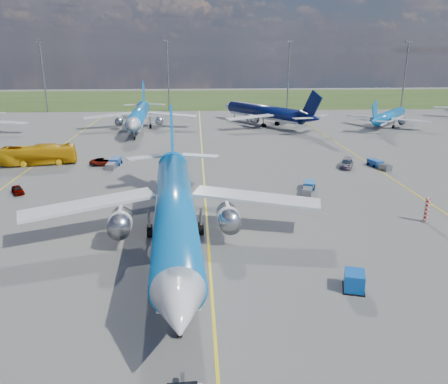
{
  "coord_description": "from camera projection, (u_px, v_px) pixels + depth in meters",
  "views": [
    {
      "loc": [
        -1.02,
        -38.79,
        19.48
      ],
      "look_at": [
        1.99,
        8.73,
        4.0
      ],
      "focal_mm": 35.0,
      "sensor_mm": 36.0,
      "label": 1
    }
  ],
  "objects": [
    {
      "name": "ground",
      "position": [
        209.0,
        258.0,
        42.9
      ],
      "size": [
        400.0,
        400.0,
        0.0
      ],
      "primitive_type": "plane",
      "color": "#525250",
      "rests_on": "ground"
    },
    {
      "name": "grass_strip",
      "position": [
        198.0,
        99.0,
        185.26
      ],
      "size": [
        400.0,
        80.0,
        0.01
      ],
      "primitive_type": "cube",
      "color": "#2D4719",
      "rests_on": "ground"
    },
    {
      "name": "taxiway_lines",
      "position": [
        205.0,
        179.0,
        69.2
      ],
      "size": [
        60.25,
        160.0,
        0.02
      ],
      "color": "yellow",
      "rests_on": "ground"
    },
    {
      "name": "floodlight_masts",
      "position": [
        229.0,
        72.0,
        144.02
      ],
      "size": [
        202.2,
        0.5,
        22.7
      ],
      "color": "slate",
      "rests_on": "ground"
    },
    {
      "name": "warning_post",
      "position": [
        427.0,
        210.0,
        51.6
      ],
      "size": [
        0.5,
        0.5,
        3.0
      ],
      "primitive_type": "cylinder",
      "color": "red",
      "rests_on": "ground"
    },
    {
      "name": "bg_jet_nnw",
      "position": [
        140.0,
        130.0,
        112.13
      ],
      "size": [
        32.65,
        42.09,
        10.75
      ],
      "primitive_type": null,
      "rotation": [
        0.0,
        0.0,
        0.03
      ],
      "color": "blue",
      "rests_on": "ground"
    },
    {
      "name": "bg_jet_n",
      "position": [
        264.0,
        125.0,
        119.49
      ],
      "size": [
        46.5,
        49.16,
        10.26
      ],
      "primitive_type": null,
      "rotation": [
        0.0,
        0.0,
        3.72
      ],
      "color": "#071142",
      "rests_on": "ground"
    },
    {
      "name": "bg_jet_ne",
      "position": [
        388.0,
        126.0,
        117.48
      ],
      "size": [
        37.12,
        38.1,
        7.94
      ],
      "primitive_type": null,
      "rotation": [
        0.0,
        0.0,
        2.45
      ],
      "color": "blue",
      "rests_on": "ground"
    },
    {
      "name": "main_airliner",
      "position": [
        176.0,
        246.0,
        45.59
      ],
      "size": [
        37.25,
        47.45,
        11.92
      ],
      "primitive_type": null,
      "rotation": [
        0.0,
        0.0,
        0.06
      ],
      "color": "blue",
      "rests_on": "ground"
    },
    {
      "name": "uld_container",
      "position": [
        354.0,
        281.0,
        37.1
      ],
      "size": [
        2.15,
        2.42,
        1.63
      ],
      "primitive_type": "cube",
      "rotation": [
        0.0,
        0.0,
        -0.3
      ],
      "color": "#0C4FB3",
      "rests_on": "ground"
    },
    {
      "name": "apron_bus",
      "position": [
        39.0,
        155.0,
        77.58
      ],
      "size": [
        13.09,
        5.18,
        3.55
      ],
      "primitive_type": "imported",
      "rotation": [
        0.0,
        0.0,
        1.75
      ],
      "color": "#DA9E0C",
      "rests_on": "ground"
    },
    {
      "name": "service_car_a",
      "position": [
        18.0,
        190.0,
        62.17
      ],
      "size": [
        2.86,
        3.54,
        1.13
      ],
      "primitive_type": "imported",
      "rotation": [
        0.0,
        0.0,
        0.54
      ],
      "color": "#999999",
      "rests_on": "ground"
    },
    {
      "name": "service_car_b",
      "position": [
        103.0,
        162.0,
        77.33
      ],
      "size": [
        4.88,
        2.69,
        1.29
      ],
      "primitive_type": "imported",
      "rotation": [
        0.0,
        0.0,
        1.45
      ],
      "color": "#999999",
      "rests_on": "ground"
    },
    {
      "name": "service_car_c",
      "position": [
        347.0,
        164.0,
        75.94
      ],
      "size": [
        3.89,
        5.33,
        1.43
      ],
      "primitive_type": "imported",
      "rotation": [
        0.0,
        0.0,
        -0.43
      ],
      "color": "#999999",
      "rests_on": "ground"
    },
    {
      "name": "baggage_tug_w",
      "position": [
        308.0,
        187.0,
        63.36
      ],
      "size": [
        3.01,
        5.37,
        1.17
      ],
      "rotation": [
        0.0,
        0.0,
        -0.33
      ],
      "color": "#1C5FAA",
      "rests_on": "ground"
    },
    {
      "name": "baggage_tug_c",
      "position": [
        114.0,
        163.0,
        76.8
      ],
      "size": [
        2.02,
        5.71,
        1.26
      ],
      "rotation": [
        0.0,
        0.0,
        -0.1
      ],
      "color": "#194798",
      "rests_on": "ground"
    },
    {
      "name": "baggage_tug_e",
      "position": [
        379.0,
        165.0,
        75.95
      ],
      "size": [
        2.69,
        5.37,
        1.17
      ],
      "rotation": [
        0.0,
        0.0,
        0.26
      ],
      "color": "#1B53A7",
      "rests_on": "ground"
    }
  ]
}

